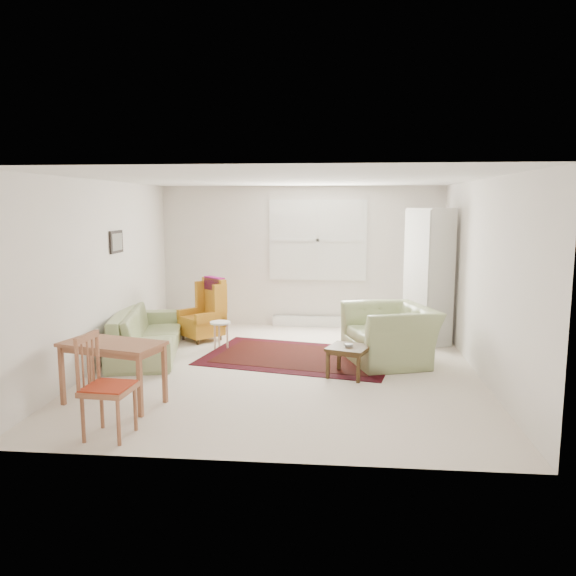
# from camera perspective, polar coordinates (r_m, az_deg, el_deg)

# --- Properties ---
(room) EXTENTS (5.04, 5.54, 2.51)m
(room) POSITION_cam_1_polar(r_m,az_deg,el_deg) (7.53, 0.08, 1.45)
(room) COLOR beige
(room) RESTS_ON ground
(rug) EXTENTS (2.93, 2.21, 0.03)m
(rug) POSITION_cam_1_polar(r_m,az_deg,el_deg) (8.14, 1.04, -6.94)
(rug) COLOR black
(rug) RESTS_ON ground
(sofa) EXTENTS (1.31, 2.35, 0.89)m
(sofa) POSITION_cam_1_polar(r_m,az_deg,el_deg) (8.48, -14.11, -3.55)
(sofa) COLOR #93A06B
(sofa) RESTS_ON ground
(armchair) EXTENTS (1.39, 1.49, 0.94)m
(armchair) POSITION_cam_1_polar(r_m,az_deg,el_deg) (7.91, 10.33, -4.10)
(armchair) COLOR #93A06B
(armchair) RESTS_ON ground
(wingback_chair) EXTENTS (0.85, 0.85, 1.01)m
(wingback_chair) POSITION_cam_1_polar(r_m,az_deg,el_deg) (9.14, -8.81, -2.15)
(wingback_chair) COLOR #C6821E
(wingback_chair) RESTS_ON ground
(coffee_table) EXTENTS (0.62, 0.62, 0.39)m
(coffee_table) POSITION_cam_1_polar(r_m,az_deg,el_deg) (7.26, 6.15, -7.41)
(coffee_table) COLOR #3B2712
(coffee_table) RESTS_ON ground
(stool) EXTENTS (0.35, 0.35, 0.42)m
(stool) POSITION_cam_1_polar(r_m,az_deg,el_deg) (8.64, -6.88, -4.75)
(stool) COLOR white
(stool) RESTS_ON ground
(cabinet) EXTENTS (0.70, 0.95, 2.12)m
(cabinet) POSITION_cam_1_polar(r_m,az_deg,el_deg) (9.15, 14.10, 1.22)
(cabinet) COLOR silver
(cabinet) RESTS_ON ground
(desk) EXTENTS (1.20, 0.82, 0.70)m
(desk) POSITION_cam_1_polar(r_m,az_deg,el_deg) (6.51, -17.31, -8.25)
(desk) COLOR #985D3D
(desk) RESTS_ON ground
(desk_chair) EXTENTS (0.46, 0.46, 0.99)m
(desk_chair) POSITION_cam_1_polar(r_m,az_deg,el_deg) (5.60, -17.78, -9.48)
(desk_chair) COLOR #985D3D
(desk_chair) RESTS_ON ground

